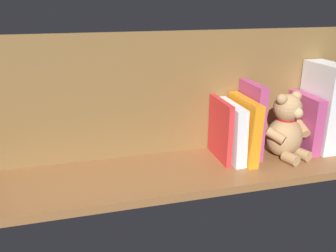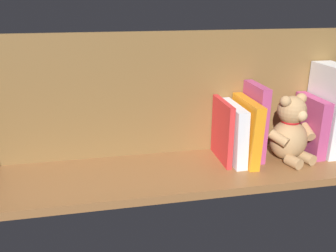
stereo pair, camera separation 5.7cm
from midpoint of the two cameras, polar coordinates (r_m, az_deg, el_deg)
ground_plane at (r=99.97cm, az=1.66°, el=-7.42°), size 117.62×27.94×2.20cm
shelf_back_panel at (r=103.77cm, az=0.33°, el=4.97°), size 117.62×1.50×36.06cm
dictionary_thick_white at (r=117.65cm, az=25.72°, el=2.37°), size 6.49×15.16×26.60cm
book_0 at (r=116.13cm, az=23.14°, el=0.11°), size 3.13×14.74×17.25cm
teddy_bear at (r=108.75cm, az=20.44°, el=-0.86°), size 15.02×14.64×19.43cm
book_1 at (r=107.16cm, az=15.14°, el=0.74°), size 2.61×13.30×21.74cm
book_2 at (r=104.73cm, az=13.85°, el=-0.69°), size 3.41×17.18×18.04cm
book_3 at (r=104.02cm, az=11.86°, el=-1.07°), size 3.67×16.02×16.68cm
book_4 at (r=103.33cm, az=10.22°, el=-0.77°), size 1.49×14.66×17.69cm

